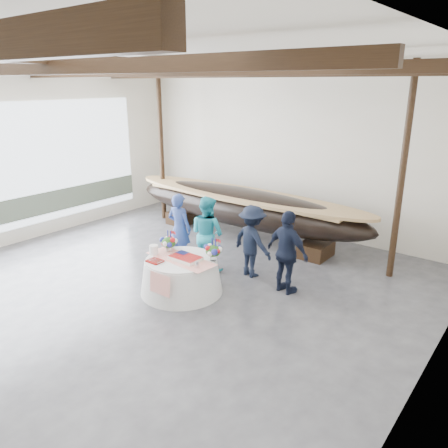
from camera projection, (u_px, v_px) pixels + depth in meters
The scene contains 13 objects.
floor at pixel (125, 307), 8.28m from camera, with size 10.00×12.00×0.01m, color #3D3D42.
wall_back at pixel (289, 151), 12.08m from camera, with size 10.00×0.02×4.50m, color silver.
wall_right at pixel (416, 260), 4.66m from camera, with size 0.02×12.00×4.50m, color silver.
ceiling at pixel (105, 53), 6.89m from camera, with size 10.00×12.00×0.01m, color white.
pavilion_structure at pixel (144, 86), 7.63m from camera, with size 9.80×11.76×4.50m.
open_bay at pixel (26, 172), 11.36m from camera, with size 0.03×7.00×3.20m.
longboat_display at pixel (242, 207), 11.68m from camera, with size 7.36×1.47×1.38m.
banquet_table at pixel (181, 275), 8.78m from camera, with size 1.66×1.66×0.71m.
tabletop_items at pixel (185, 249), 8.76m from camera, with size 1.57×1.03×0.40m.
guest_woman_blue at pixel (179, 228), 10.11m from camera, with size 0.61×0.40×1.66m, color navy.
guest_woman_teal at pixel (207, 233), 9.73m from camera, with size 0.83×0.64×1.70m, color teal.
guest_man_left at pixel (252, 241), 9.40m from camera, with size 1.03×0.59×1.59m, color black.
guest_man_right at pixel (287, 253), 8.61m from camera, with size 1.00×0.42×1.71m, color black.
Camera 1 is at (6.03, -4.67, 4.06)m, focal length 35.00 mm.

